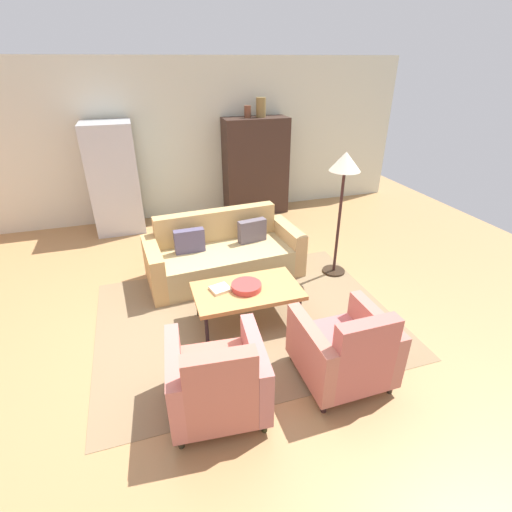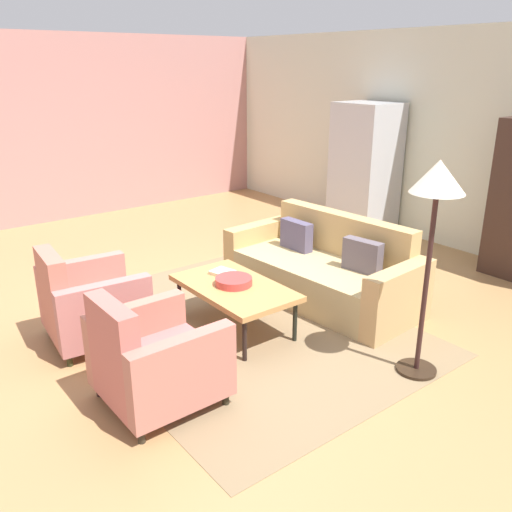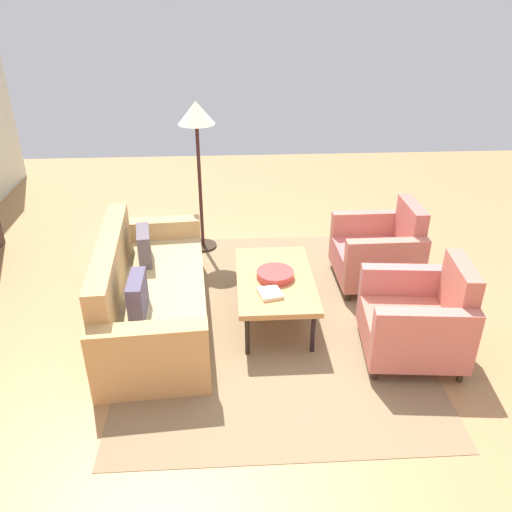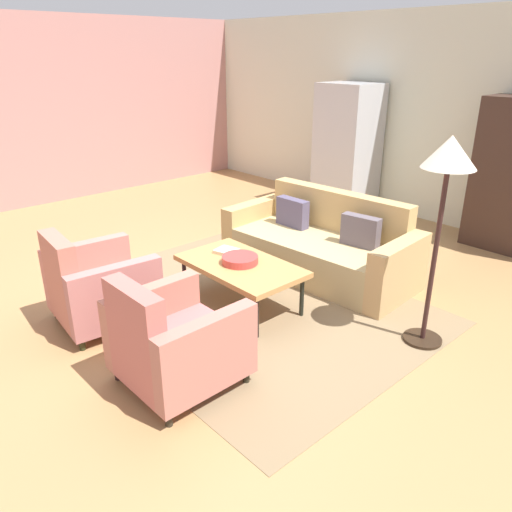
# 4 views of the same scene
# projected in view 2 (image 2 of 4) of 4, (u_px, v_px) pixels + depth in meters

# --- Properties ---
(ground_plane) EXTENTS (10.83, 10.83, 0.00)m
(ground_plane) POSITION_uv_depth(u_px,v_px,m) (217.00, 319.00, 5.26)
(ground_plane) COLOR #AA7E4E
(wall_back) EXTENTS (9.02, 0.12, 2.80)m
(wall_back) POSITION_uv_depth(u_px,v_px,m) (457.00, 141.00, 6.97)
(wall_back) COLOR beige
(wall_back) RESTS_ON ground
(wall_left) EXTENTS (0.12, 7.56, 2.80)m
(wall_left) POSITION_uv_depth(u_px,v_px,m) (48.00, 130.00, 8.14)
(wall_left) COLOR tan
(wall_left) RESTS_ON ground
(area_rug) EXTENTS (3.40, 2.60, 0.01)m
(area_rug) POSITION_uv_depth(u_px,v_px,m) (239.00, 326.00, 5.12)
(area_rug) COLOR #846D4D
(area_rug) RESTS_ON ground
(couch) EXTENTS (2.16, 1.04, 0.86)m
(couch) POSITION_uv_depth(u_px,v_px,m) (325.00, 271.00, 5.68)
(couch) COLOR tan
(couch) RESTS_ON ground
(coffee_table) EXTENTS (1.20, 0.70, 0.44)m
(coffee_table) POSITION_uv_depth(u_px,v_px,m) (234.00, 289.00, 4.95)
(coffee_table) COLOR black
(coffee_table) RESTS_ON ground
(armchair_left) EXTENTS (0.87, 0.87, 0.88)m
(armchair_left) POSITION_uv_depth(u_px,v_px,m) (87.00, 306.00, 4.75)
(armchair_left) COLOR black
(armchair_left) RESTS_ON ground
(armchair_right) EXTENTS (0.81, 0.81, 0.88)m
(armchair_right) POSITION_uv_depth(u_px,v_px,m) (151.00, 362.00, 3.85)
(armchair_right) COLOR #29281B
(armchair_right) RESTS_ON ground
(fruit_bowl) EXTENTS (0.34, 0.34, 0.07)m
(fruit_bowl) POSITION_uv_depth(u_px,v_px,m) (234.00, 281.00, 4.93)
(fruit_bowl) COLOR #BA3B38
(fruit_bowl) RESTS_ON coffee_table
(book_stack) EXTENTS (0.24, 0.23, 0.03)m
(book_stack) POSITION_uv_depth(u_px,v_px,m) (222.00, 272.00, 5.19)
(book_stack) COLOR beige
(book_stack) RESTS_ON coffee_table
(refrigerator) EXTENTS (0.80, 0.73, 1.85)m
(refrigerator) POSITION_uv_depth(u_px,v_px,m) (365.00, 169.00, 7.70)
(refrigerator) COLOR #B7BABF
(refrigerator) RESTS_ON ground
(floor_lamp) EXTENTS (0.40, 0.40, 1.72)m
(floor_lamp) POSITION_uv_depth(u_px,v_px,m) (436.00, 198.00, 3.89)
(floor_lamp) COLOR black
(floor_lamp) RESTS_ON ground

